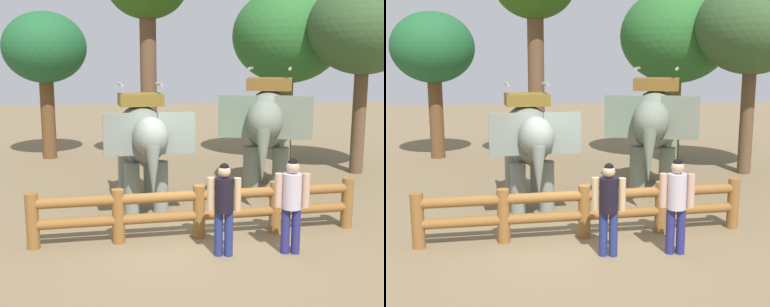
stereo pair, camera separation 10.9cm
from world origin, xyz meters
TOP-DOWN VIEW (x-y plane):
  - ground_plane at (0.00, 0.00)m, footprint 60.00×60.00m
  - log_fence at (0.00, 0.24)m, footprint 6.49×0.87m
  - elephant_near_left at (-1.10, 2.54)m, footprint 1.93×3.44m
  - elephant_center at (2.14, 3.49)m, footprint 2.60×3.89m
  - tourist_woman_in_black at (1.55, -0.74)m, footprint 0.61×0.38m
  - tourist_man_in_blue at (0.33, -0.74)m, footprint 0.59×0.38m
  - tree_far_left at (5.42, 5.49)m, footprint 3.30×3.30m
  - tree_far_right at (3.75, 7.66)m, footprint 3.69×3.69m
  - tree_deep_back at (-4.40, 8.78)m, footprint 2.84×2.84m

SIDE VIEW (x-z plane):
  - ground_plane at x=0.00m, z-range 0.00..0.00m
  - log_fence at x=0.00m, z-range 0.08..1.13m
  - tourist_man_in_blue at x=0.33m, z-range 0.13..1.82m
  - tourist_woman_in_black at x=1.55m, z-range 0.14..1.89m
  - elephant_near_left at x=-1.10m, z-range 0.18..3.09m
  - elephant_center at x=2.14m, z-range 0.20..3.46m
  - tree_deep_back at x=-4.40m, z-range 1.23..6.28m
  - tree_far_right at x=3.75m, z-range 1.28..7.06m
  - tree_far_left at x=5.42m, z-range 1.45..7.25m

